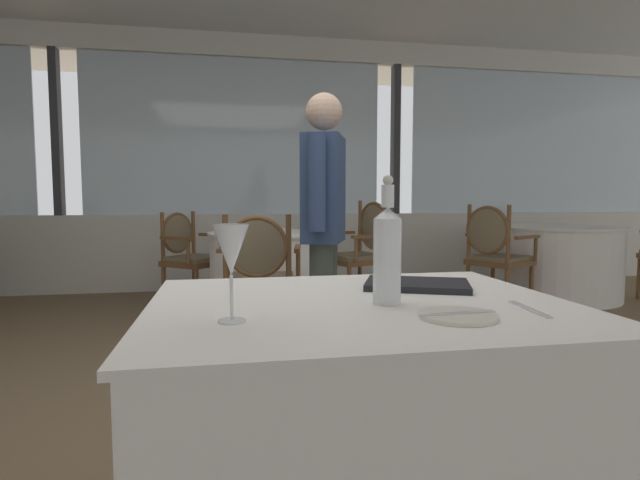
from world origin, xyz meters
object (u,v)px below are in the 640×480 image
Objects in this scene: dining_chair_2_0 at (495,249)px; dining_chair_1_0 at (363,245)px; water_bottle at (387,252)px; wine_glass at (231,251)px; menu_book at (417,285)px; side_plate at (458,316)px; dining_chair_1_1 at (188,251)px; dining_chair_2_2 at (503,239)px; dining_chair_1_2 at (259,271)px; diner_person_0 at (324,220)px.

dining_chair_1_0 is at bearing 131.97° from dining_chair_2_0.
water_bottle reaches higher than dining_chair_2_0.
wine_glass is 0.69m from menu_book.
dining_chair_1_1 is (-0.91, 3.74, -0.22)m from side_plate.
dining_chair_2_2 is (2.98, 4.44, -0.36)m from water_bottle.
wine_glass is 0.23× the size of dining_chair_2_0.
dining_chair_1_2 is (-0.34, 2.20, -0.20)m from side_plate.
wine_glass is 0.24× the size of dining_chair_1_2.
dining_chair_1_2 is at bearing 96.24° from water_bottle.
dining_chair_2_2 is at bearing -113.82° from diner_person_0.
menu_book is (0.05, 0.40, 0.01)m from side_plate.
dining_chair_2_0 is (1.96, 2.86, -0.31)m from water_bottle.
water_bottle is (-0.12, 0.19, 0.13)m from side_plate.
water_bottle is 3.40m from dining_chair_1_0.
water_bottle is 1.08× the size of menu_book.
water_bottle is 0.21× the size of diner_person_0.
water_bottle is 0.38× the size of dining_chair_1_1.
dining_chair_1_1 is 1.65m from dining_chair_1_2.
diner_person_0 is at bearing 71.84° from wine_glass.
side_plate is 2.23m from dining_chair_1_2.
diner_person_0 reaches higher than dining_chair_2_0.
dining_chair_2_2 is at bearing 53.39° from wine_glass.
dining_chair_1_1 is at bearing 138.60° from dining_chair_2_0.
diner_person_0 reaches higher than dining_chair_1_0.
diner_person_0 is at bearing 114.34° from menu_book.
wine_glass is at bearing -155.69° from dining_chair_2_0.
diner_person_0 reaches higher than water_bottle.
water_bottle is at bearing 17.11° from wine_glass.
wine_glass reaches higher than dining_chair_1_1.
diner_person_0 is (-0.73, -1.81, 0.32)m from dining_chair_1_0.
dining_chair_1_1 is (-0.96, 3.34, -0.22)m from menu_book.
dining_chair_1_0 reaches higher than side_plate.
dining_chair_2_2 is 0.56× the size of diner_person_0.
side_plate is 0.26m from water_bottle.
water_bottle is 1.54× the size of wine_glass.
side_plate is at bearing -148.43° from dining_chair_2_0.
dining_chair_1_0 reaches higher than dining_chair_2_2.
wine_glass is 0.25× the size of dining_chair_1_1.
dining_chair_1_2 reaches higher than dining_chair_1_1.
dining_chair_1_1 is at bearing -74.04° from dining_chair_2_2.
dining_chair_1_0 is 1.12× the size of dining_chair_1_1.
dining_chair_2_0 reaches higher than side_plate.
diner_person_0 is at bearing -170.28° from dining_chair_2_0.
dining_chair_2_0 is 1.88m from dining_chair_2_2.
dining_chair_1_0 is at bearing 75.64° from water_bottle.
water_bottle is 3.66m from dining_chair_1_1.
diner_person_0 is (-2.87, -2.97, 0.39)m from dining_chair_2_2.
dining_chair_2_0 reaches higher than wine_glass.
dining_chair_1_0 is 1.98m from diner_person_0.
dining_chair_1_1 is at bearing -29.79° from dining_chair_1_0.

